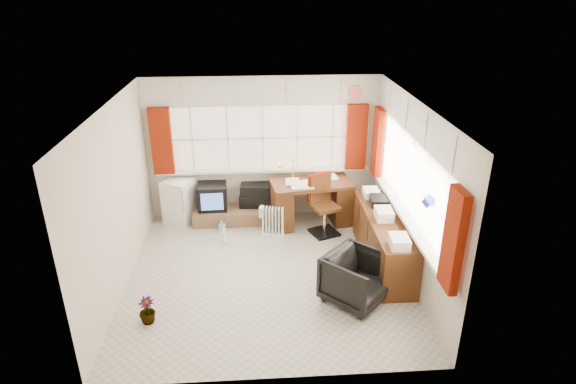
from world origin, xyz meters
name	(u,v)px	position (x,y,z in m)	size (l,w,h in m)	color
ground	(268,274)	(0.00, 0.00, 0.00)	(4.00, 4.00, 0.00)	beige
room_walls	(266,179)	(0.00, 0.00, 1.50)	(4.00, 4.00, 4.00)	beige
window_back	(264,166)	(0.00, 1.94, 0.95)	(3.70, 0.12, 3.60)	beige
window_right	(405,212)	(1.94, 0.00, 0.95)	(0.12, 3.70, 3.60)	beige
curtains	(325,157)	(0.92, 0.93, 1.46)	(3.83, 3.83, 1.15)	maroon
overhead_cabinets	(330,105)	(0.98, 0.98, 2.25)	(3.98, 3.98, 0.48)	beige
desk	(311,201)	(0.80, 1.56, 0.44)	(1.44, 0.85, 0.82)	#542D13
desk_lamp	(293,164)	(0.50, 1.72, 1.06)	(0.14, 0.12, 0.39)	yellow
task_chair	(322,202)	(0.95, 1.28, 0.54)	(0.56, 0.57, 1.02)	black
office_chair	(356,278)	(1.15, -0.69, 0.35)	(0.74, 0.76, 0.69)	black
radiator	(273,225)	(0.12, 1.14, 0.22)	(0.38, 0.22, 0.53)	white
credenza	(383,240)	(1.73, 0.20, 0.39)	(0.50, 2.00, 0.85)	#542D13
file_tray	(379,201)	(1.75, 0.69, 0.81)	(0.27, 0.34, 0.11)	black
tv_bench	(234,215)	(-0.55, 1.72, 0.12)	(1.40, 0.50, 0.25)	brown
crt_tv	(212,196)	(-0.91, 1.78, 0.47)	(0.51, 0.48, 0.45)	black
hifi_stack	(256,195)	(-0.16, 1.85, 0.44)	(0.58, 0.40, 0.40)	black
mini_fridge	(179,201)	(-1.49, 1.80, 0.39)	(0.60, 0.61, 0.78)	white
spray_bottle_a	(224,236)	(-0.69, 0.96, 0.13)	(0.10, 0.10, 0.27)	white
spray_bottle_b	(222,226)	(-0.74, 1.36, 0.10)	(0.09, 0.09, 0.21)	#8ED4C8
flower_vase	(147,310)	(-1.53, -0.96, 0.18)	(0.20, 0.20, 0.36)	black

